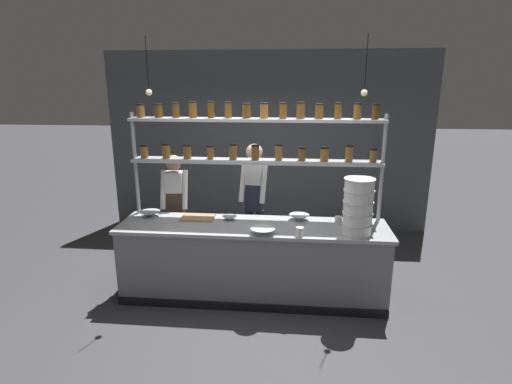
% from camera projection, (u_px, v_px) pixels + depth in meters
% --- Properties ---
extents(ground_plane, '(40.00, 40.00, 0.00)m').
position_uv_depth(ground_plane, '(253.00, 295.00, 4.94)').
color(ground_plane, '#3D3D42').
extents(back_wall, '(5.58, 0.12, 3.08)m').
position_uv_depth(back_wall, '(267.00, 143.00, 6.94)').
color(back_wall, '#4C5156').
rests_on(back_wall, ground_plane).
extents(prep_counter, '(3.18, 0.76, 0.92)m').
position_uv_depth(prep_counter, '(253.00, 261.00, 4.82)').
color(prep_counter, gray).
rests_on(prep_counter, ground_plane).
extents(spice_shelf_unit, '(3.06, 0.28, 2.33)m').
position_uv_depth(spice_shelf_unit, '(255.00, 142.00, 4.77)').
color(spice_shelf_unit, '#ADAFB5').
rests_on(spice_shelf_unit, ground_plane).
extents(chef_left, '(0.38, 0.30, 1.63)m').
position_uv_depth(chef_left, '(176.00, 205.00, 5.42)').
color(chef_left, black).
rests_on(chef_left, ground_plane).
extents(chef_center, '(0.40, 0.33, 1.76)m').
position_uv_depth(chef_center, '(254.00, 197.00, 5.45)').
color(chef_center, black).
rests_on(chef_center, ground_plane).
extents(container_stack, '(0.33, 0.33, 0.63)m').
position_uv_depth(container_stack, '(358.00, 207.00, 4.33)').
color(container_stack, white).
rests_on(container_stack, prep_counter).
extents(cutting_board, '(0.40, 0.26, 0.02)m').
position_uv_depth(cutting_board, '(198.00, 218.00, 4.92)').
color(cutting_board, '#A88456').
rests_on(cutting_board, prep_counter).
extents(prep_bowl_near_left, '(0.25, 0.25, 0.07)m').
position_uv_depth(prep_bowl_near_left, '(299.00, 217.00, 4.86)').
color(prep_bowl_near_left, silver).
rests_on(prep_bowl_near_left, prep_counter).
extents(prep_bowl_center_front, '(0.18, 0.18, 0.05)m').
position_uv_depth(prep_bowl_center_front, '(230.00, 218.00, 4.87)').
color(prep_bowl_center_front, '#B2B7BC').
rests_on(prep_bowl_center_front, prep_counter).
extents(prep_bowl_center_back, '(0.27, 0.27, 0.07)m').
position_uv_depth(prep_bowl_center_back, '(263.00, 231.00, 4.39)').
color(prep_bowl_center_back, silver).
rests_on(prep_bowl_center_back, prep_counter).
extents(prep_bowl_near_right, '(0.26, 0.26, 0.07)m').
position_uv_depth(prep_bowl_near_right, '(150.00, 214.00, 4.99)').
color(prep_bowl_near_right, '#B2B7BC').
rests_on(prep_bowl_near_right, prep_counter).
extents(serving_cup_front, '(0.08, 0.08, 0.10)m').
position_uv_depth(serving_cup_front, '(300.00, 232.00, 4.34)').
color(serving_cup_front, silver).
rests_on(serving_cup_front, prep_counter).
extents(serving_cup_by_board, '(0.08, 0.08, 0.08)m').
position_uv_depth(serving_cup_by_board, '(338.00, 220.00, 4.75)').
color(serving_cup_by_board, silver).
rests_on(serving_cup_by_board, prep_counter).
extents(pendant_light_row, '(2.41, 0.07, 0.62)m').
position_uv_depth(pendant_light_row, '(254.00, 90.00, 4.30)').
color(pendant_light_row, black).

